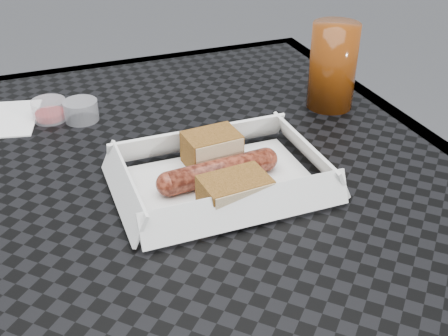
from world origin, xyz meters
name	(u,v)px	position (x,y,z in m)	size (l,w,h in m)	color
patio_table	(156,220)	(0.00, 0.00, 0.67)	(0.80, 0.80, 0.74)	black
food_tray	(221,184)	(0.07, -0.06, 0.75)	(0.22, 0.15, 0.00)	white
bratwurst	(219,171)	(0.07, -0.06, 0.76)	(0.16, 0.04, 0.03)	maroon
bread_near	(212,149)	(0.08, -0.01, 0.77)	(0.07, 0.05, 0.04)	brown
bread_far	(235,193)	(0.07, -0.11, 0.77)	(0.07, 0.05, 0.04)	brown
veg_garnish	(281,196)	(0.12, -0.11, 0.75)	(0.03, 0.03, 0.00)	#F5590A
condiment_cup_sauce	(49,110)	(-0.10, 0.20, 0.76)	(0.05, 0.05, 0.03)	#920A0A
condiment_cup_empty	(81,111)	(-0.06, 0.18, 0.76)	(0.05, 0.05, 0.03)	silver
drink_glass	(333,66)	(0.31, 0.09, 0.81)	(0.07, 0.07, 0.13)	#5F2808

